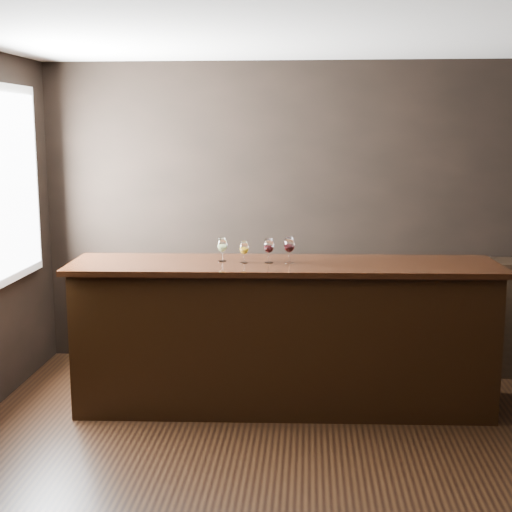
# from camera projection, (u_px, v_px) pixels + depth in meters

# --- Properties ---
(ground) EXTENTS (5.00, 5.00, 0.00)m
(ground) POSITION_uv_depth(u_px,v_px,m) (309.00, 469.00, 4.66)
(ground) COLOR black
(ground) RESTS_ON ground
(room_shell) EXTENTS (5.02, 4.52, 2.81)m
(room_shell) POSITION_uv_depth(u_px,v_px,m) (276.00, 191.00, 4.47)
(room_shell) COLOR black
(room_shell) RESTS_ON ground
(bar_counter) EXTENTS (3.25, 0.83, 1.13)m
(bar_counter) POSITION_uv_depth(u_px,v_px,m) (283.00, 338.00, 5.62)
(bar_counter) COLOR black
(bar_counter) RESTS_ON ground
(bar_top) EXTENTS (3.36, 0.91, 0.04)m
(bar_top) POSITION_uv_depth(u_px,v_px,m) (284.00, 265.00, 5.52)
(bar_top) COLOR black
(bar_top) RESTS_ON bar_counter
(back_bar_shelf) EXTENTS (2.87, 0.40, 1.03)m
(back_bar_shelf) POSITION_uv_depth(u_px,v_px,m) (373.00, 314.00, 6.52)
(back_bar_shelf) COLOR black
(back_bar_shelf) RESTS_ON ground
(glass_white) EXTENTS (0.08, 0.08, 0.18)m
(glass_white) POSITION_uv_depth(u_px,v_px,m) (222.00, 245.00, 5.56)
(glass_white) COLOR white
(glass_white) RESTS_ON bar_top
(glass_amber) EXTENTS (0.07, 0.07, 0.17)m
(glass_amber) POSITION_uv_depth(u_px,v_px,m) (244.00, 248.00, 5.49)
(glass_amber) COLOR white
(glass_amber) RESTS_ON bar_top
(glass_red_a) EXTENTS (0.08, 0.08, 0.19)m
(glass_red_a) POSITION_uv_depth(u_px,v_px,m) (269.00, 246.00, 5.50)
(glass_red_a) COLOR white
(glass_red_a) RESTS_ON bar_top
(glass_red_b) EXTENTS (0.09, 0.09, 0.20)m
(glass_red_b) POSITION_uv_depth(u_px,v_px,m) (289.00, 245.00, 5.49)
(glass_red_b) COLOR white
(glass_red_b) RESTS_ON bar_top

